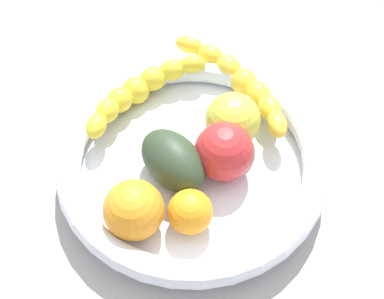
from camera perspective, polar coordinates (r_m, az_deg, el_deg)
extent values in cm
cube|color=#A29C99|center=(59.98, 0.00, -3.56)|extent=(120.00, 120.00, 3.00)
cylinder|color=white|center=(58.01, 0.00, -2.28)|extent=(30.69, 30.69, 1.75)
torus|color=white|center=(56.07, 0.00, -0.92)|extent=(32.78, 32.78, 2.98)
ellipsoid|color=yellow|center=(64.17, 0.09, 10.51)|extent=(4.41, 4.16, 2.43)
ellipsoid|color=yellow|center=(64.11, -2.44, 9.79)|extent=(4.58, 4.66, 2.86)
ellipsoid|color=yellow|center=(63.76, -4.82, 8.70)|extent=(4.68, 4.83, 3.30)
ellipsoid|color=yellow|center=(63.15, -6.96, 7.25)|extent=(4.65, 4.62, 3.74)
ellipsoid|color=yellow|center=(61.58, -8.91, 6.10)|extent=(3.61, 3.97, 3.30)
ellipsoid|color=yellow|center=(59.81, -10.52, 4.63)|extent=(3.29, 4.01, 2.86)
ellipsoid|color=yellow|center=(57.86, -11.71, 2.90)|extent=(3.50, 4.28, 2.43)
ellipsoid|color=yellow|center=(57.59, 10.48, 3.11)|extent=(4.27, 4.71, 2.35)
ellipsoid|color=yellow|center=(59.94, 9.55, 5.08)|extent=(4.87, 4.86, 2.77)
ellipsoid|color=yellow|center=(62.17, 8.18, 6.81)|extent=(5.19, 4.94, 3.20)
ellipsoid|color=yellow|center=(64.24, 6.43, 8.25)|extent=(5.20, 4.94, 3.62)
ellipsoid|color=yellow|center=(65.34, 4.45, 10.10)|extent=(4.70, 4.00, 3.20)
ellipsoid|color=yellow|center=(66.24, 2.16, 11.62)|extent=(4.19, 2.89, 2.77)
ellipsoid|color=yellow|center=(66.90, -0.35, 12.80)|extent=(4.42, 2.97, 2.35)
sphere|color=orange|center=(50.84, -0.22, -7.70)|extent=(5.06, 5.06, 5.06)
sphere|color=orange|center=(50.41, -7.20, -7.41)|extent=(6.70, 6.70, 6.70)
sphere|color=red|center=(54.16, 3.94, -0.25)|extent=(7.03, 7.03, 7.03)
ellipsoid|color=#2B3D27|center=(53.98, -2.37, -1.38)|extent=(11.00, 9.11, 5.95)
sphere|color=#D4D242|center=(57.29, 5.03, 3.63)|extent=(6.94, 6.94, 6.94)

